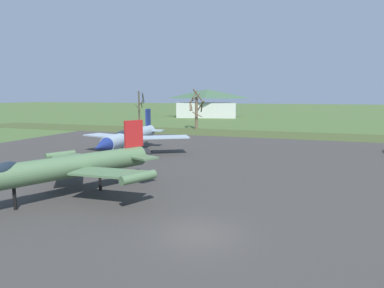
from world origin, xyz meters
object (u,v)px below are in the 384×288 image
(jet_fighter_front_right, at_px, (56,168))
(info_placard_rear_left, at_px, (106,163))
(visitor_building, at_px, (207,104))
(jet_fighter_rear_left, at_px, (130,137))

(jet_fighter_front_right, distance_m, info_placard_rear_left, 10.18)
(info_placard_rear_left, xyz_separation_m, visitor_building, (-12.61, 79.47, 4.13))
(info_placard_rear_left, height_order, visitor_building, visitor_building)
(jet_fighter_rear_left, xyz_separation_m, visitor_building, (-11.46, 72.57, 2.31))
(visitor_building, bearing_deg, jet_fighter_front_right, -80.34)
(jet_fighter_rear_left, height_order, info_placard_rear_left, jet_fighter_rear_left)
(jet_fighter_front_right, distance_m, jet_fighter_rear_left, 17.00)
(info_placard_rear_left, bearing_deg, jet_fighter_rear_left, 99.49)
(jet_fighter_front_right, bearing_deg, jet_fighter_rear_left, 102.63)
(jet_fighter_rear_left, xyz_separation_m, info_placard_rear_left, (1.15, -6.89, -1.81))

